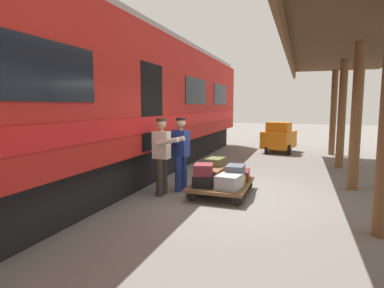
% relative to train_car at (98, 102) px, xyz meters
% --- Properties ---
extents(ground_plane, '(60.00, 60.00, 0.00)m').
position_rel_train_car_xyz_m(ground_plane, '(-3.52, 0.00, -2.06)').
color(ground_plane, slate).
extents(platform_canopy, '(3.20, 15.20, 3.56)m').
position_rel_train_car_xyz_m(platform_canopy, '(-5.95, 0.00, 1.19)').
color(platform_canopy, brown).
rests_on(platform_canopy, ground_plane).
extents(train_car, '(3.02, 18.58, 4.00)m').
position_rel_train_car_xyz_m(train_car, '(0.00, 0.00, 0.00)').
color(train_car, '#B21E19').
rests_on(train_car, ground_plane).
extents(luggage_cart, '(1.21, 1.73, 0.27)m').
position_rel_train_car_xyz_m(luggage_cart, '(-3.18, -0.01, -1.83)').
color(luggage_cart, brown).
rests_on(luggage_cart, ground_plane).
extents(suitcase_brown_leather, '(0.54, 0.64, 0.29)m').
position_rel_train_car_xyz_m(suitcase_brown_leather, '(-2.90, -0.01, -1.64)').
color(suitcase_brown_leather, brown).
rests_on(suitcase_brown_leather, luggage_cart).
extents(suitcase_maroon_trunk, '(0.58, 0.67, 0.21)m').
position_rel_train_car_xyz_m(suitcase_maroon_trunk, '(-3.45, -0.49, -1.68)').
color(suitcase_maroon_trunk, maroon).
rests_on(suitcase_maroon_trunk, luggage_cart).
extents(suitcase_tan_vintage, '(0.50, 0.60, 0.21)m').
position_rel_train_car_xyz_m(suitcase_tan_vintage, '(-2.90, -0.49, -1.68)').
color(suitcase_tan_vintage, tan).
rests_on(suitcase_tan_vintage, luggage_cart).
extents(suitcase_yellow_case, '(0.47, 0.54, 0.16)m').
position_rel_train_car_xyz_m(suitcase_yellow_case, '(-3.45, -0.01, -1.70)').
color(suitcase_yellow_case, gold).
rests_on(suitcase_yellow_case, luggage_cart).
extents(suitcase_black_hardshell, '(0.45, 0.48, 0.24)m').
position_rel_train_car_xyz_m(suitcase_black_hardshell, '(-2.90, 0.46, -1.67)').
color(suitcase_black_hardshell, black).
rests_on(suitcase_black_hardshell, luggage_cart).
extents(suitcase_gray_aluminum, '(0.53, 0.60, 0.29)m').
position_rel_train_car_xyz_m(suitcase_gray_aluminum, '(-3.45, 0.46, -1.64)').
color(suitcase_gray_aluminum, '#9EA0A5').
rests_on(suitcase_gray_aluminum, luggage_cart).
extents(suitcase_burgundy_valise, '(0.48, 0.52, 0.24)m').
position_rel_train_car_xyz_m(suitcase_burgundy_valise, '(-2.88, 0.44, -1.43)').
color(suitcase_burgundy_valise, maroon).
rests_on(suitcase_burgundy_valise, suitcase_black_hardshell).
extents(suitcase_slate_roller, '(0.38, 0.50, 0.25)m').
position_rel_train_car_xyz_m(suitcase_slate_roller, '(-3.48, 0.01, -1.50)').
color(suitcase_slate_roller, '#4C515B').
rests_on(suitcase_slate_roller, suitcase_yellow_case).
extents(suitcase_olive_duffel, '(0.41, 0.53, 0.26)m').
position_rel_train_car_xyz_m(suitcase_olive_duffel, '(-2.90, -0.47, -1.45)').
color(suitcase_olive_duffel, brown).
rests_on(suitcase_olive_duffel, suitcase_tan_vintage).
extents(porter_in_overalls, '(0.73, 0.56, 1.70)m').
position_rel_train_car_xyz_m(porter_in_overalls, '(-2.18, -0.03, -1.14)').
color(porter_in_overalls, navy).
rests_on(porter_in_overalls, ground_plane).
extents(porter_by_door, '(0.68, 0.45, 1.70)m').
position_rel_train_car_xyz_m(porter_by_door, '(-1.94, 0.45, -1.14)').
color(porter_by_door, '#332D28').
rests_on(porter_by_door, ground_plane).
extents(baggage_tug, '(1.44, 1.90, 1.30)m').
position_rel_train_car_xyz_m(baggage_tug, '(-3.93, -7.13, -1.43)').
color(baggage_tug, orange).
rests_on(baggage_tug, ground_plane).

